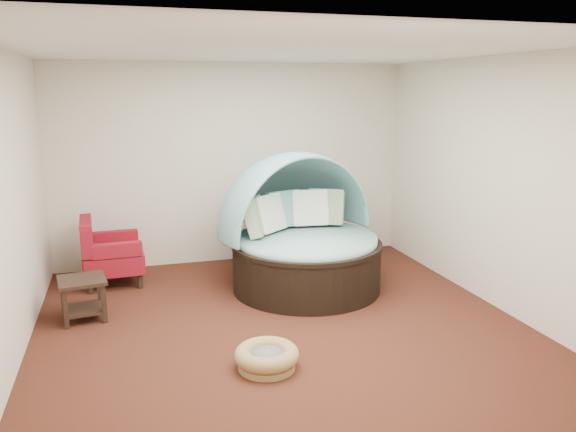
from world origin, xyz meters
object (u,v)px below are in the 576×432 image
object	(u,v)px
red_armchair	(108,254)
side_table	(83,293)
canopy_daybed	(302,226)
pet_basket	(267,357)

from	to	relation	value
red_armchair	side_table	world-z (taller)	red_armchair
canopy_daybed	red_armchair	xyz separation A→B (m)	(-2.33, 0.76, -0.38)
pet_basket	red_armchair	xyz separation A→B (m)	(-1.38, 2.73, 0.29)
canopy_daybed	side_table	distance (m)	2.64
pet_basket	canopy_daybed	bearing A→B (deg)	64.23
canopy_daybed	red_armchair	bearing A→B (deg)	145.45
pet_basket	red_armchair	distance (m)	3.07
canopy_daybed	red_armchair	world-z (taller)	canopy_daybed
side_table	red_armchair	bearing A→B (deg)	77.49
canopy_daybed	pet_basket	distance (m)	2.29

